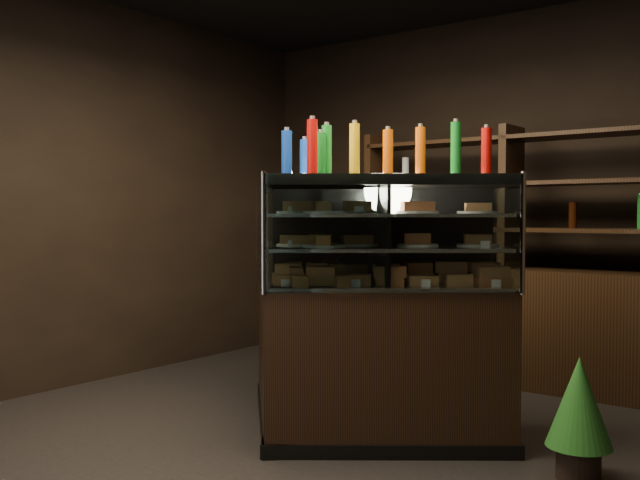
% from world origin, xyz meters
% --- Properties ---
extents(ground, '(5.00, 5.00, 0.00)m').
position_xyz_m(ground, '(0.00, 0.00, 0.00)').
color(ground, black).
rests_on(ground, ground).
extents(room_shell, '(5.02, 5.02, 3.01)m').
position_xyz_m(room_shell, '(0.00, 0.00, 1.94)').
color(room_shell, black).
rests_on(room_shell, ground).
extents(display_case, '(2.08, 1.52, 1.54)m').
position_xyz_m(display_case, '(-0.16, 0.28, 0.51)').
color(display_case, black).
rests_on(display_case, ground).
extents(food_display, '(1.66, 1.04, 0.47)m').
position_xyz_m(food_display, '(-0.16, 0.28, 1.15)').
color(food_display, '#D8864D').
rests_on(food_display, display_case).
extents(bottles_top, '(1.48, 0.90, 0.30)m').
position_xyz_m(bottles_top, '(-0.16, 0.29, 1.67)').
color(bottles_top, black).
rests_on(bottles_top, display_case).
extents(potted_conifer, '(0.32, 0.32, 0.69)m').
position_xyz_m(potted_conifer, '(1.21, 0.31, 0.40)').
color(potted_conifer, black).
rests_on(potted_conifer, ground).
extents(back_shelving, '(2.50, 0.44, 2.00)m').
position_xyz_m(back_shelving, '(0.15, 2.05, 0.60)').
color(back_shelving, black).
rests_on(back_shelving, ground).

